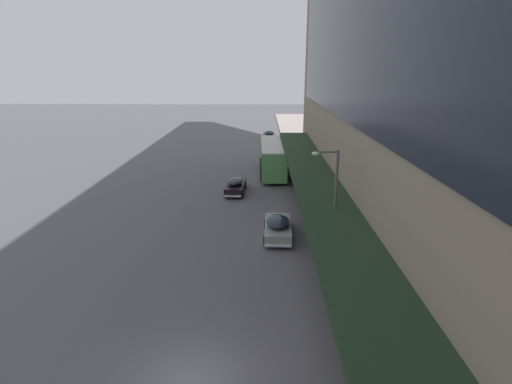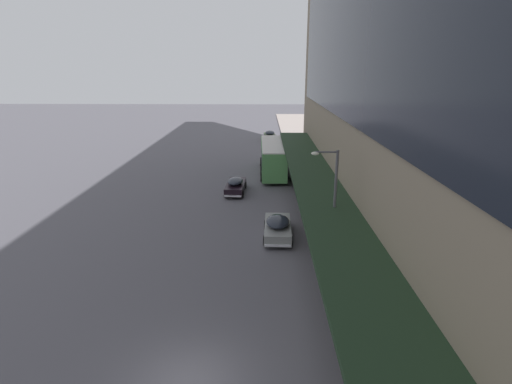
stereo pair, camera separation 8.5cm
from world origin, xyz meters
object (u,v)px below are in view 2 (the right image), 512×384
object	(u,v)px
sedan_far_back	(270,136)
fire_hydrant	(311,215)
sedan_lead_near	(236,185)
pedestrian_at_kerb	(370,295)
sedan_trailing_mid	(278,227)
street_lamp	(332,201)
transit_bus_kerbside_front	(273,156)

from	to	relation	value
sedan_far_back	fire_hydrant	distance (m)	35.47
sedan_lead_near	pedestrian_at_kerb	world-z (taller)	pedestrian_at_kerb
sedan_trailing_mid	pedestrian_at_kerb	size ratio (longest dim) A/B	2.53
street_lamp	transit_bus_kerbside_front	bearing A→B (deg)	97.09
sedan_lead_near	transit_bus_kerbside_front	bearing A→B (deg)	63.35
sedan_far_back	pedestrian_at_kerb	bearing A→B (deg)	-85.36
transit_bus_kerbside_front	sedan_lead_near	distance (m)	8.21
street_lamp	pedestrian_at_kerb	bearing A→B (deg)	-76.42
sedan_trailing_mid	pedestrian_at_kerb	bearing A→B (deg)	-66.79
sedan_lead_near	sedan_far_back	bearing A→B (deg)	82.64
sedan_lead_near	pedestrian_at_kerb	size ratio (longest dim) A/B	2.55
transit_bus_kerbside_front	sedan_far_back	size ratio (longest dim) A/B	2.42
sedan_far_back	street_lamp	bearing A→B (deg)	-86.38
sedan_far_back	fire_hydrant	xyz separation A→B (m)	(2.60, -35.38, -0.30)
sedan_trailing_mid	sedan_lead_near	bearing A→B (deg)	109.27
sedan_trailing_mid	street_lamp	bearing A→B (deg)	-57.68
transit_bus_kerbside_front	sedan_trailing_mid	distance (m)	17.53
sedan_trailing_mid	transit_bus_kerbside_front	bearing A→B (deg)	89.79
transit_bus_kerbside_front	sedan_far_back	bearing A→B (deg)	89.98
sedan_far_back	sedan_lead_near	size ratio (longest dim) A/B	0.95
sedan_far_back	sedan_trailing_mid	world-z (taller)	sedan_far_back
pedestrian_at_kerb	fire_hydrant	world-z (taller)	pedestrian_at_kerb
sedan_lead_near	pedestrian_at_kerb	distance (m)	20.85
transit_bus_kerbside_front	fire_hydrant	xyz separation A→B (m)	(2.61, -14.39, -1.44)
sedan_far_back	fire_hydrant	bearing A→B (deg)	-85.80
street_lamp	fire_hydrant	world-z (taller)	street_lamp
transit_bus_kerbside_front	fire_hydrant	world-z (taller)	transit_bus_kerbside_front
sedan_lead_near	street_lamp	world-z (taller)	street_lamp
sedan_far_back	pedestrian_at_kerb	distance (m)	47.84
transit_bus_kerbside_front	sedan_lead_near	size ratio (longest dim) A/B	2.29
sedan_lead_near	street_lamp	distance (m)	16.32
transit_bus_kerbside_front	street_lamp	world-z (taller)	street_lamp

